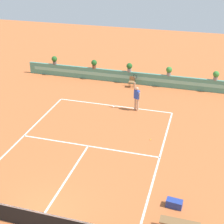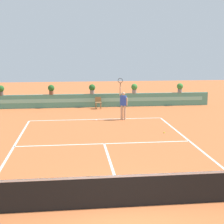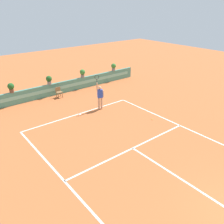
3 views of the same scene
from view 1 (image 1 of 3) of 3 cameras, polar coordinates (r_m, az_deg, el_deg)
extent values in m
plane|color=#BC6033|center=(18.89, -4.52, -6.45)|extent=(60.00, 60.00, 0.00)
cube|color=white|center=(23.76, 0.38, 1.08)|extent=(8.22, 0.10, 0.01)
cube|color=white|center=(19.20, -4.10, -5.81)|extent=(8.22, 0.10, 0.01)
cube|color=white|center=(16.80, -7.87, -11.46)|extent=(0.10, 6.40, 0.01)
cube|color=white|center=(20.48, -15.46, -4.55)|extent=(0.10, 11.89, 0.01)
cube|color=white|center=(18.01, 7.92, -8.49)|extent=(0.10, 11.89, 0.01)
cube|color=white|center=(23.67, 0.31, 0.98)|extent=(0.10, 0.20, 0.01)
cube|color=black|center=(14.38, -13.24, -17.45)|extent=(8.82, 0.02, 0.95)
cube|color=white|center=(14.08, -13.43, -16.15)|extent=(8.82, 0.03, 0.06)
cube|color=#4C8E7A|center=(27.56, 2.94, 5.94)|extent=(18.00, 0.20, 1.00)
cube|color=#7ABCA8|center=(27.45, 2.89, 5.96)|extent=(17.10, 0.01, 0.28)
cylinder|color=olive|center=(26.73, 2.92, 4.62)|extent=(0.05, 0.05, 0.45)
cylinder|color=olive|center=(26.66, 3.66, 4.53)|extent=(0.05, 0.05, 0.45)
cylinder|color=olive|center=(27.05, 3.10, 4.89)|extent=(0.05, 0.05, 0.45)
cylinder|color=olive|center=(26.98, 3.82, 4.81)|extent=(0.05, 0.05, 0.45)
cube|color=olive|center=(26.76, 3.39, 5.20)|extent=(0.44, 0.44, 0.04)
cube|color=olive|center=(26.87, 3.50, 5.75)|extent=(0.44, 0.04, 0.36)
cube|color=brown|center=(14.35, 8.77, -18.45)|extent=(0.08, 0.40, 0.45)
cube|color=brown|center=(14.15, 11.53, -18.09)|extent=(1.60, 0.44, 0.06)
cube|color=navy|center=(15.38, 10.60, -15.14)|extent=(0.73, 0.42, 0.36)
cylinder|color=tan|center=(22.93, 4.41, 1.24)|extent=(0.14, 0.14, 0.90)
cylinder|color=tan|center=(23.04, 4.01, 1.38)|extent=(0.14, 0.14, 0.90)
cube|color=#2D4CB7|center=(22.67, 4.27, 3.01)|extent=(0.42, 0.35, 0.60)
sphere|color=tan|center=(22.50, 4.31, 4.02)|extent=(0.22, 0.22, 0.22)
cylinder|color=tan|center=(22.56, 3.91, 4.43)|extent=(0.09, 0.09, 0.55)
cylinder|color=black|center=(22.40, 3.94, 5.42)|extent=(0.04, 0.04, 0.24)
torus|color=#262626|center=(22.31, 3.96, 6.04)|extent=(0.30, 0.15, 0.31)
cylinder|color=tan|center=(22.57, 4.72, 2.75)|extent=(0.09, 0.09, 0.50)
sphere|color=#CCE033|center=(19.82, 6.59, -4.69)|extent=(0.07, 0.07, 0.07)
cylinder|color=gray|center=(26.74, 17.29, 5.51)|extent=(0.32, 0.32, 0.28)
sphere|color=#387F33|center=(26.62, 17.39, 6.20)|extent=(0.48, 0.48, 0.48)
cylinder|color=gray|center=(26.85, 9.69, 6.46)|extent=(0.32, 0.32, 0.28)
sphere|color=#387F33|center=(26.73, 9.75, 7.15)|extent=(0.48, 0.48, 0.48)
cylinder|color=brown|center=(28.13, -3.06, 7.77)|extent=(0.32, 0.32, 0.28)
sphere|color=#235B23|center=(28.02, -3.08, 8.43)|extent=(0.48, 0.48, 0.48)
cylinder|color=gray|center=(27.34, 2.98, 7.19)|extent=(0.32, 0.32, 0.28)
sphere|color=#235B23|center=(27.22, 3.00, 7.87)|extent=(0.48, 0.48, 0.48)
cylinder|color=#514C47|center=(29.46, -9.78, 8.31)|extent=(0.32, 0.32, 0.28)
sphere|color=#235B23|center=(29.35, -9.83, 8.94)|extent=(0.48, 0.48, 0.48)
camera|label=2|loc=(9.30, -57.27, -28.56)|focal=54.24mm
camera|label=3|loc=(15.60, -43.68, 7.53)|focal=37.72mm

